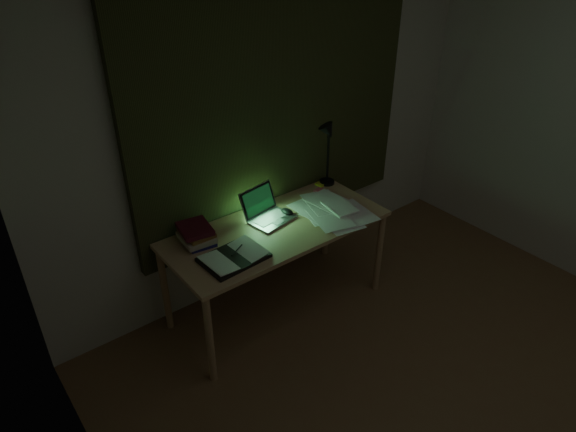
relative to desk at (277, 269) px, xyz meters
name	(u,v)px	position (x,y,z in m)	size (l,w,h in m)	color
wall_back	(275,116)	(0.30, 0.40, 0.91)	(3.50, 0.00, 2.50)	beige
curtain	(278,89)	(0.30, 0.36, 1.11)	(2.20, 0.06, 2.00)	#2F3219
desk	(277,269)	(0.00, 0.00, 0.00)	(1.48, 0.65, 0.68)	tan
laptop	(272,207)	(0.03, 0.08, 0.44)	(0.29, 0.32, 0.21)	silver
open_textbook	(234,257)	(-0.41, -0.13, 0.35)	(0.37, 0.27, 0.03)	white
book_stack	(197,234)	(-0.49, 0.17, 0.40)	(0.18, 0.22, 0.12)	white
loose_papers	(332,209)	(0.42, -0.07, 0.35)	(0.37, 0.39, 0.02)	white
mouse	(287,212)	(0.15, 0.09, 0.36)	(0.06, 0.10, 0.04)	black
sticky_yellow	(321,184)	(0.62, 0.27, 0.35)	(0.07, 0.07, 0.01)	#F0FF35
sticky_pink	(320,191)	(0.54, 0.19, 0.35)	(0.07, 0.07, 0.01)	#E4586C
desk_lamp	(328,147)	(0.67, 0.26, 0.64)	(0.40, 0.31, 0.60)	black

